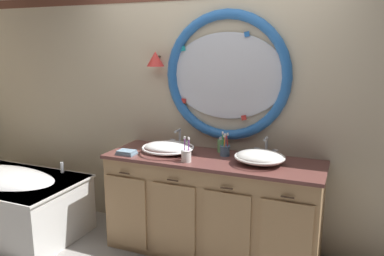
% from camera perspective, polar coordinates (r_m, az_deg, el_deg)
% --- Properties ---
extents(back_wall_assembly, '(6.40, 0.26, 2.60)m').
position_cam_1_polar(back_wall_assembly, '(3.66, 3.09, 3.71)').
color(back_wall_assembly, beige).
rests_on(back_wall_assembly, ground_plane).
extents(vanity_counter, '(1.92, 0.66, 0.90)m').
position_cam_1_polar(vanity_counter, '(3.55, 2.98, -11.39)').
color(vanity_counter, tan).
rests_on(vanity_counter, ground_plane).
extents(bathtub, '(1.58, 0.88, 0.68)m').
position_cam_1_polar(bathtub, '(4.37, -25.91, -9.45)').
color(bathtub, white).
rests_on(bathtub, ground_plane).
extents(sink_basin_left, '(0.48, 0.48, 0.11)m').
position_cam_1_polar(sink_basin_left, '(3.52, -3.58, -2.94)').
color(sink_basin_left, white).
rests_on(sink_basin_left, vanity_counter).
extents(sink_basin_right, '(0.42, 0.42, 0.12)m').
position_cam_1_polar(sink_basin_right, '(3.24, 9.99, -4.29)').
color(sink_basin_right, white).
rests_on(sink_basin_right, vanity_counter).
extents(faucet_set_left, '(0.21, 0.13, 0.18)m').
position_cam_1_polar(faucet_set_left, '(3.73, -1.87, -1.78)').
color(faucet_set_left, silver).
rests_on(faucet_set_left, vanity_counter).
extents(faucet_set_right, '(0.21, 0.12, 0.18)m').
position_cam_1_polar(faucet_set_right, '(3.48, 10.93, -3.07)').
color(faucet_set_right, silver).
rests_on(faucet_set_right, vanity_counter).
extents(toothbrush_holder_left, '(0.09, 0.09, 0.22)m').
position_cam_1_polar(toothbrush_holder_left, '(3.26, -0.87, -4.05)').
color(toothbrush_holder_left, white).
rests_on(toothbrush_holder_left, vanity_counter).
extents(toothbrush_holder_right, '(0.09, 0.09, 0.22)m').
position_cam_1_polar(toothbrush_holder_right, '(3.45, 4.90, -3.23)').
color(toothbrush_holder_right, slate).
rests_on(toothbrush_holder_right, vanity_counter).
extents(soap_dispenser, '(0.07, 0.07, 0.15)m').
position_cam_1_polar(soap_dispenser, '(3.56, 4.32, -2.57)').
color(soap_dispenser, '#6BAD66').
rests_on(soap_dispenser, vanity_counter).
extents(folded_hand_towel, '(0.17, 0.12, 0.04)m').
position_cam_1_polar(folded_hand_towel, '(3.53, -9.68, -3.61)').
color(folded_hand_towel, '#7593A8').
rests_on(folded_hand_towel, vanity_counter).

